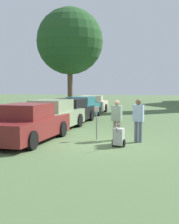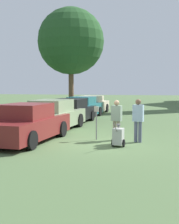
{
  "view_description": "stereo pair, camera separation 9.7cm",
  "coord_description": "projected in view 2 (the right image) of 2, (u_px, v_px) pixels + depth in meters",
  "views": [
    {
      "loc": [
        2.21,
        -12.0,
        2.29
      ],
      "look_at": [
        -0.56,
        1.44,
        1.1
      ],
      "focal_mm": 50.0,
      "sensor_mm": 36.0,
      "label": 1
    },
    {
      "loc": [
        2.3,
        -11.98,
        2.29
      ],
      "look_at": [
        -0.56,
        1.44,
        1.1
      ],
      "focal_mm": 50.0,
      "sensor_mm": 36.0,
      "label": 2
    }
  ],
  "objects": [
    {
      "name": "parked_car_cream",
      "position": [
        92.0,
        105.0,
        25.1
      ],
      "size": [
        2.23,
        4.79,
        1.43
      ],
      "rotation": [
        0.0,
        0.0,
        -0.08
      ],
      "color": "beige",
      "rests_on": "ground_plane"
    },
    {
      "name": "parked_car_black",
      "position": [
        70.0,
        112.0,
        18.77
      ],
      "size": [
        2.33,
        5.06,
        1.47
      ],
      "rotation": [
        0.0,
        0.0,
        -0.08
      ],
      "color": "black",
      "rests_on": "ground_plane"
    },
    {
      "name": "ground_plane",
      "position": [
        96.0,
        143.0,
        12.35
      ],
      "size": [
        120.0,
        120.0,
        0.0
      ],
      "primitive_type": "plane",
      "color": "#4C663D"
    },
    {
      "name": "parked_car_teal",
      "position": [
        82.0,
        108.0,
        21.88
      ],
      "size": [
        2.2,
        4.81,
        1.47
      ],
      "rotation": [
        0.0,
        0.0,
        -0.08
      ],
      "color": "#23666B",
      "rests_on": "ground_plane"
    },
    {
      "name": "person_supervisor",
      "position": [
        138.0,
        118.0,
        12.42
      ],
      "size": [
        0.46,
        0.3,
        1.74
      ],
      "rotation": [
        0.0,
        0.0,
        2.94
      ],
      "color": "#515670",
      "rests_on": "ground_plane"
    },
    {
      "name": "parked_car_maroon",
      "position": [
        28.0,
        124.0,
        12.61
      ],
      "size": [
        2.24,
        4.93,
        1.55
      ],
      "rotation": [
        0.0,
        0.0,
        -0.08
      ],
      "color": "maroon",
      "rests_on": "ground_plane"
    },
    {
      "name": "equipment_cart",
      "position": [
        118.0,
        136.0,
        11.59
      ],
      "size": [
        0.5,
        1.0,
        1.0
      ],
      "rotation": [
        0.0,
        0.0,
        -0.12
      ],
      "color": "#B2B2AD",
      "rests_on": "ground_plane"
    },
    {
      "name": "parking_meter",
      "position": [
        96.0,
        117.0,
        13.0
      ],
      "size": [
        0.18,
        0.09,
        1.4
      ],
      "color": "slate",
      "rests_on": "ground_plane"
    },
    {
      "name": "person_worker",
      "position": [
        117.0,
        118.0,
        12.9
      ],
      "size": [
        0.46,
        0.32,
        1.67
      ],
      "rotation": [
        0.0,
        0.0,
        2.88
      ],
      "color": "gray",
      "rests_on": "ground_plane"
    },
    {
      "name": "parked_car_sage",
      "position": [
        53.0,
        116.0,
        15.7
      ],
      "size": [
        2.24,
        5.21,
        1.56
      ],
      "rotation": [
        0.0,
        0.0,
        -0.08
      ],
      "color": "gray",
      "rests_on": "ground_plane"
    },
    {
      "name": "shade_tree",
      "position": [
        71.0,
        41.0,
        26.47
      ],
      "size": [
        5.65,
        5.65,
        8.84
      ],
      "color": "brown",
      "rests_on": "ground_plane"
    }
  ]
}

